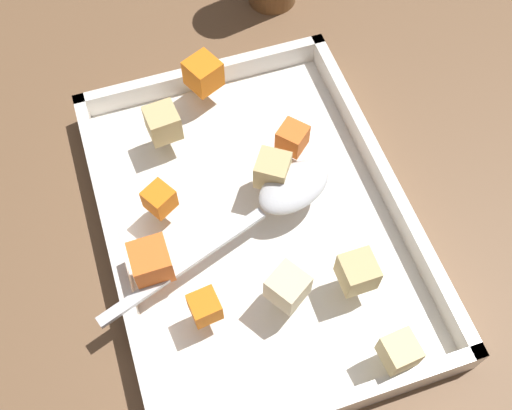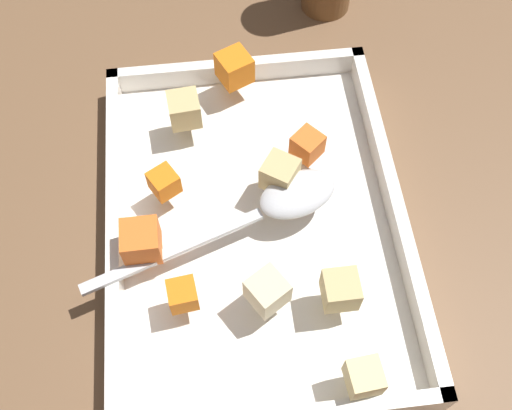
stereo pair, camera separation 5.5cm
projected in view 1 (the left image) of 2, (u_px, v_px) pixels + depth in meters
ground_plane at (251, 242)px, 0.59m from camera, size 4.00×4.00×0.00m
baking_dish at (256, 225)px, 0.59m from camera, size 0.38×0.28×0.04m
carrot_chunk_near_spoon at (159, 199)px, 0.55m from camera, size 0.03×0.03×0.02m
carrot_chunk_near_right at (151, 262)px, 0.52m from camera, size 0.03×0.03×0.03m
carrot_chunk_far_left at (203, 74)px, 0.62m from camera, size 0.04×0.04×0.03m
carrot_chunk_mid_right at (292, 138)px, 0.59m from camera, size 0.04×0.04×0.03m
carrot_chunk_center at (205, 307)px, 0.50m from camera, size 0.03×0.03×0.02m
potato_chunk_near_left at (358, 272)px, 0.52m from camera, size 0.03×0.03×0.03m
potato_chunk_corner_se at (288, 287)px, 0.51m from camera, size 0.04×0.04×0.03m
potato_chunk_corner_sw at (399, 351)px, 0.48m from camera, size 0.03×0.03×0.03m
potato_chunk_back_center at (273, 170)px, 0.57m from camera, size 0.04×0.04×0.03m
potato_chunk_far_right at (163, 123)px, 0.59m from camera, size 0.03×0.03×0.03m
serving_spoon at (282, 195)px, 0.56m from camera, size 0.11×0.24×0.02m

